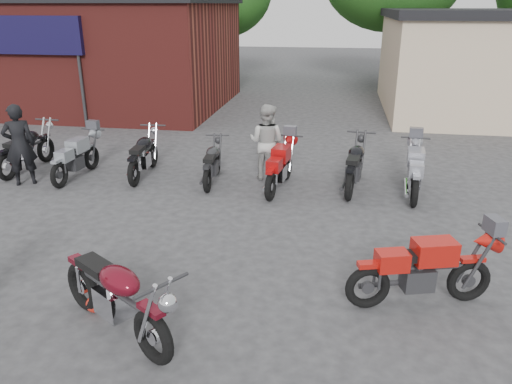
% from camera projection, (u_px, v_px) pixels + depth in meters
% --- Properties ---
extents(ground, '(90.00, 90.00, 0.00)m').
position_uv_depth(ground, '(199.00, 313.00, 6.79)').
color(ground, '#323235').
extents(brick_building, '(12.00, 8.00, 4.00)m').
position_uv_depth(brick_building, '(76.00, 55.00, 20.39)').
color(brick_building, maroon).
rests_on(brick_building, ground).
extents(tree_0, '(6.56, 6.56, 8.20)m').
position_uv_depth(tree_0, '(60.00, 1.00, 27.80)').
color(tree_0, '#184B14').
rests_on(tree_0, ground).
extents(tree_1, '(5.92, 5.92, 7.40)m').
position_uv_depth(tree_1, '(217.00, 9.00, 26.56)').
color(tree_1, '#184B14').
rests_on(tree_1, ground).
extents(vintage_motorcycle, '(2.24, 1.83, 1.28)m').
position_uv_depth(vintage_motorcycle, '(115.00, 291.00, 6.12)').
color(vintage_motorcycle, '#560A16').
rests_on(vintage_motorcycle, ground).
extents(sportbike, '(2.12, 1.20, 1.17)m').
position_uv_depth(sportbike, '(424.00, 267.00, 6.80)').
color(sportbike, red).
rests_on(sportbike, ground).
extents(helmet, '(0.30, 0.30, 0.23)m').
position_uv_depth(helmet, '(95.00, 304.00, 6.79)').
color(helmet, red).
rests_on(helmet, ground).
extents(person_dark, '(0.82, 0.75, 1.88)m').
position_uv_depth(person_dark, '(19.00, 145.00, 11.34)').
color(person_dark, black).
rests_on(person_dark, ground).
extents(person_light, '(1.03, 0.89, 1.80)m').
position_uv_depth(person_light, '(267.00, 142.00, 11.72)').
color(person_light, '#B2B1AD').
rests_on(person_light, ground).
extents(row_bike_0, '(0.82, 2.16, 1.23)m').
position_uv_depth(row_bike_0, '(27.00, 147.00, 12.43)').
color(row_bike_0, black).
rests_on(row_bike_0, ground).
extents(row_bike_1, '(0.75, 1.97, 1.12)m').
position_uv_depth(row_bike_1, '(76.00, 155.00, 11.90)').
color(row_bike_1, '#8D929A').
rests_on(row_bike_1, ground).
extents(row_bike_2, '(0.81, 2.08, 1.18)m').
position_uv_depth(row_bike_2, '(143.00, 152.00, 12.02)').
color(row_bike_2, black).
rests_on(row_bike_2, ground).
extents(row_bike_3, '(0.73, 1.85, 1.05)m').
position_uv_depth(row_bike_3, '(212.00, 161.00, 11.61)').
color(row_bike_3, '#252528').
rests_on(row_bike_3, ground).
extents(row_bike_4, '(0.92, 2.07, 1.16)m').
position_uv_depth(row_bike_4, '(280.00, 164.00, 11.16)').
color(row_bike_4, '#AF0E0F').
rests_on(row_bike_4, ground).
extents(row_bike_5, '(0.99, 2.19, 1.22)m').
position_uv_depth(row_bike_5, '(355.00, 163.00, 11.18)').
color(row_bike_5, black).
rests_on(row_bike_5, ground).
extents(row_bike_6, '(0.86, 2.10, 1.18)m').
position_uv_depth(row_bike_6, '(415.00, 169.00, 10.84)').
color(row_bike_6, gray).
rests_on(row_bike_6, ground).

